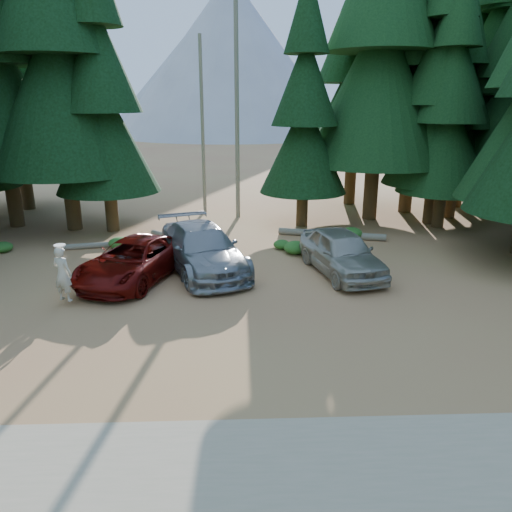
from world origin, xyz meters
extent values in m
plane|color=#B5724C|center=(0.00, 0.00, 0.00)|extent=(160.00, 160.00, 0.00)
cube|color=tan|center=(0.00, -6.50, 0.01)|extent=(26.00, 3.50, 0.01)
cylinder|color=gray|center=(0.80, 14.50, 6.00)|extent=(0.24, 0.24, 12.00)
cylinder|color=gray|center=(-1.20, 16.00, 5.00)|extent=(0.20, 0.20, 10.00)
cone|color=#919599|center=(0.00, 85.00, 14.00)|extent=(44.00, 44.00, 28.00)
cone|color=#919599|center=(-8.00, 95.00, 10.00)|extent=(36.00, 36.00, 20.00)
imported|color=#610C08|center=(-3.17, 4.10, 0.77)|extent=(4.22, 6.06, 1.54)
imported|color=gray|center=(-0.67, 5.07, 0.90)|extent=(4.54, 6.70, 1.80)
imported|color=#ADA99A|center=(4.78, 4.53, 0.86)|extent=(3.10, 5.38, 1.72)
imported|color=beige|center=(-4.99, 1.71, 1.10)|extent=(0.79, 0.67, 1.85)
cylinder|color=white|center=(-4.99, 1.76, 2.07)|extent=(0.36, 0.36, 0.04)
cylinder|color=gray|center=(-5.70, 8.43, 0.13)|extent=(3.62, 0.99, 0.26)
cylinder|color=gray|center=(-2.08, 9.23, 0.16)|extent=(3.01, 2.75, 0.31)
cylinder|color=gray|center=(5.38, 9.79, 0.17)|extent=(5.15, 1.88, 0.34)
ellipsoid|color=#1C601E|center=(-4.70, 8.34, 0.26)|extent=(0.95, 0.95, 0.52)
ellipsoid|color=#1C601E|center=(-1.50, 10.00, 0.29)|extent=(1.05, 1.05, 0.58)
ellipsoid|color=#1C601E|center=(-1.53, 9.27, 0.31)|extent=(1.13, 1.13, 0.62)
ellipsoid|color=#1C601E|center=(2.76, 7.92, 0.21)|extent=(0.77, 0.77, 0.42)
ellipsoid|color=#1C601E|center=(6.33, 9.52, 0.29)|extent=(1.04, 1.04, 0.57)
ellipsoid|color=#1C601E|center=(3.29, 7.17, 0.28)|extent=(1.03, 1.03, 0.57)
ellipsoid|color=#1C601E|center=(-9.76, 7.93, 0.23)|extent=(0.84, 0.84, 0.46)
camera|label=1|loc=(0.72, -13.87, 6.55)|focal=35.00mm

